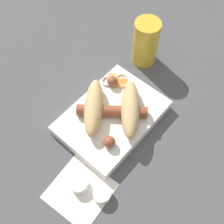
% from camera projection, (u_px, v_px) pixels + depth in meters
% --- Properties ---
extents(ground_plane, '(3.00, 3.00, 0.00)m').
position_uv_depth(ground_plane, '(112.00, 120.00, 0.73)').
color(ground_plane, '#4C4C51').
extents(food_tray, '(0.26, 0.19, 0.03)m').
position_uv_depth(food_tray, '(112.00, 117.00, 0.72)').
color(food_tray, white).
rests_on(food_tray, ground_plane).
extents(bread_roll, '(0.21, 0.21, 0.05)m').
position_uv_depth(bread_roll, '(112.00, 108.00, 0.69)').
color(bread_roll, tan).
rests_on(bread_roll, food_tray).
extents(sausage, '(0.16, 0.15, 0.03)m').
position_uv_depth(sausage, '(111.00, 110.00, 0.69)').
color(sausage, brown).
rests_on(sausage, food_tray).
extents(pickled_veggies, '(0.07, 0.07, 0.01)m').
position_uv_depth(pickled_veggies, '(116.00, 81.00, 0.75)').
color(pickled_veggies, '#F99E4C').
rests_on(pickled_veggies, food_tray).
extents(napkin, '(0.14, 0.14, 0.00)m').
position_uv_depth(napkin, '(80.00, 191.00, 0.64)').
color(napkin, white).
rests_on(napkin, ground_plane).
extents(condiment_cup_near, '(0.04, 0.04, 0.02)m').
position_uv_depth(condiment_cup_near, '(79.00, 185.00, 0.63)').
color(condiment_cup_near, white).
rests_on(condiment_cup_near, ground_plane).
extents(condiment_cup_far, '(0.04, 0.04, 0.02)m').
position_uv_depth(condiment_cup_far, '(102.00, 194.00, 0.62)').
color(condiment_cup_far, white).
rests_on(condiment_cup_far, ground_plane).
extents(drink_glass, '(0.07, 0.07, 0.14)m').
position_uv_depth(drink_glass, '(145.00, 43.00, 0.78)').
color(drink_glass, gold).
rests_on(drink_glass, ground_plane).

